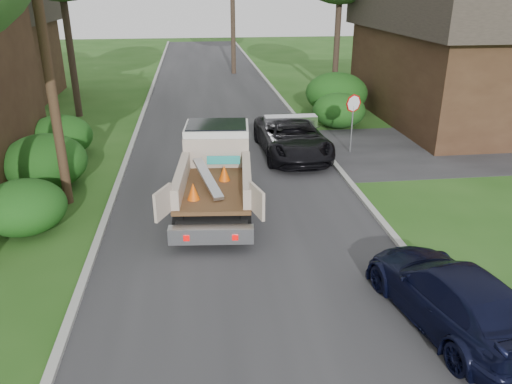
{
  "coord_description": "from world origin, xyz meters",
  "views": [
    {
      "loc": [
        -1.28,
        -10.58,
        6.57
      ],
      "look_at": [
        0.33,
        2.25,
        1.2
      ],
      "focal_mm": 35.0,
      "sensor_mm": 36.0,
      "label": 1
    }
  ],
  "objects_px": {
    "navy_suv": "(452,295)",
    "stop_sign": "(353,111)",
    "flatbed_truck": "(216,163)",
    "black_pickup": "(292,137)",
    "utility_pole": "(44,38)",
    "house_right": "(473,57)"
  },
  "relations": [
    {
      "from": "stop_sign",
      "to": "flatbed_truck",
      "type": "relative_size",
      "value": 0.4
    },
    {
      "from": "stop_sign",
      "to": "utility_pole",
      "type": "xyz_separation_m",
      "value": [
        -10.68,
        -4.02,
        3.4
      ]
    },
    {
      "from": "navy_suv",
      "to": "stop_sign",
      "type": "bearing_deg",
      "value": -106.48
    },
    {
      "from": "flatbed_truck",
      "to": "navy_suv",
      "type": "distance_m",
      "value": 8.55
    },
    {
      "from": "utility_pole",
      "to": "navy_suv",
      "type": "bearing_deg",
      "value": -38.87
    },
    {
      "from": "flatbed_truck",
      "to": "navy_suv",
      "type": "relative_size",
      "value": 1.32
    },
    {
      "from": "utility_pole",
      "to": "navy_suv",
      "type": "xyz_separation_m",
      "value": [
        9.28,
        -7.48,
        -4.5
      ]
    },
    {
      "from": "house_right",
      "to": "stop_sign",
      "type": "bearing_deg",
      "value": -147.34
    },
    {
      "from": "black_pickup",
      "to": "navy_suv",
      "type": "relative_size",
      "value": 1.19
    },
    {
      "from": "utility_pole",
      "to": "black_pickup",
      "type": "xyz_separation_m",
      "value": [
        8.15,
        4.01,
        -4.41
      ]
    },
    {
      "from": "flatbed_truck",
      "to": "black_pickup",
      "type": "bearing_deg",
      "value": 56.94
    },
    {
      "from": "utility_pole",
      "to": "stop_sign",
      "type": "bearing_deg",
      "value": 20.62
    },
    {
      "from": "house_right",
      "to": "flatbed_truck",
      "type": "distance_m",
      "value": 16.6
    },
    {
      "from": "stop_sign",
      "to": "utility_pole",
      "type": "distance_m",
      "value": 11.91
    },
    {
      "from": "flatbed_truck",
      "to": "utility_pole",
      "type": "bearing_deg",
      "value": -177.22
    },
    {
      "from": "stop_sign",
      "to": "house_right",
      "type": "distance_m",
      "value": 9.37
    },
    {
      "from": "stop_sign",
      "to": "navy_suv",
      "type": "distance_m",
      "value": 11.64
    },
    {
      "from": "stop_sign",
      "to": "house_right",
      "type": "relative_size",
      "value": 0.19
    },
    {
      "from": "utility_pole",
      "to": "flatbed_truck",
      "type": "relative_size",
      "value": 1.63
    },
    {
      "from": "utility_pole",
      "to": "flatbed_truck",
      "type": "xyz_separation_m",
      "value": [
        4.82,
        -0.21,
        -3.95
      ]
    },
    {
      "from": "house_right",
      "to": "navy_suv",
      "type": "height_order",
      "value": "house_right"
    },
    {
      "from": "stop_sign",
      "to": "utility_pole",
      "type": "relative_size",
      "value": 0.25
    }
  ]
}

